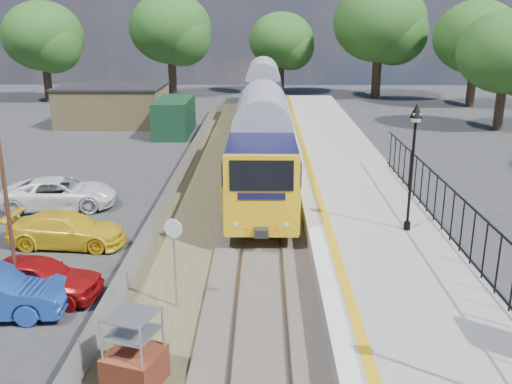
{
  "coord_description": "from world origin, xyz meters",
  "views": [
    {
      "loc": [
        0.07,
        -13.51,
        8.32
      ],
      "look_at": [
        -0.21,
        7.0,
        2.0
      ],
      "focal_mm": 40.0,
      "sensor_mm": 36.0,
      "label": 1
    }
  ],
  "objects_px": {
    "speed_sign": "(174,248)",
    "car_red": "(36,278)",
    "train": "(263,107)",
    "car_yellow": "(67,230)",
    "carpark_lamp": "(3,178)",
    "brick_plinth": "(134,352)",
    "victorian_lamp_north": "(414,138)",
    "car_white": "(60,193)"
  },
  "relations": [
    {
      "from": "speed_sign",
      "to": "car_white",
      "type": "relative_size",
      "value": 0.57
    },
    {
      "from": "train",
      "to": "victorian_lamp_north",
      "type": "bearing_deg",
      "value": -75.2
    },
    {
      "from": "speed_sign",
      "to": "car_red",
      "type": "bearing_deg",
      "value": -170.27
    },
    {
      "from": "speed_sign",
      "to": "car_yellow",
      "type": "distance_m",
      "value": 6.98
    },
    {
      "from": "victorian_lamp_north",
      "to": "train",
      "type": "relative_size",
      "value": 0.11
    },
    {
      "from": "brick_plinth",
      "to": "car_yellow",
      "type": "relative_size",
      "value": 0.44
    },
    {
      "from": "train",
      "to": "car_yellow",
      "type": "height_order",
      "value": "train"
    },
    {
      "from": "brick_plinth",
      "to": "speed_sign",
      "type": "distance_m",
      "value": 3.89
    },
    {
      "from": "brick_plinth",
      "to": "car_yellow",
      "type": "height_order",
      "value": "brick_plinth"
    },
    {
      "from": "brick_plinth",
      "to": "car_white",
      "type": "distance_m",
      "value": 14.41
    },
    {
      "from": "speed_sign",
      "to": "car_red",
      "type": "height_order",
      "value": "speed_sign"
    },
    {
      "from": "speed_sign",
      "to": "carpark_lamp",
      "type": "bearing_deg",
      "value": -167.38
    },
    {
      "from": "brick_plinth",
      "to": "car_yellow",
      "type": "xyz_separation_m",
      "value": [
        -4.44,
        8.58,
        -0.28
      ]
    },
    {
      "from": "brick_plinth",
      "to": "train",
      "type": "bearing_deg",
      "value": 84.1
    },
    {
      "from": "speed_sign",
      "to": "car_white",
      "type": "xyz_separation_m",
      "value": [
        -6.64,
        9.26,
        -1.25
      ]
    },
    {
      "from": "victorian_lamp_north",
      "to": "speed_sign",
      "type": "xyz_separation_m",
      "value": [
        -7.8,
        -4.36,
        -2.35
      ]
    },
    {
      "from": "car_white",
      "to": "victorian_lamp_north",
      "type": "bearing_deg",
      "value": -115.61
    },
    {
      "from": "carpark_lamp",
      "to": "car_red",
      "type": "height_order",
      "value": "carpark_lamp"
    },
    {
      "from": "victorian_lamp_north",
      "to": "brick_plinth",
      "type": "bearing_deg",
      "value": -135.43
    },
    {
      "from": "car_white",
      "to": "speed_sign",
      "type": "bearing_deg",
      "value": -151.22
    },
    {
      "from": "car_yellow",
      "to": "car_red",
      "type": "bearing_deg",
      "value": -169.62
    },
    {
      "from": "carpark_lamp",
      "to": "car_red",
      "type": "distance_m",
      "value": 3.26
    },
    {
      "from": "train",
      "to": "brick_plinth",
      "type": "bearing_deg",
      "value": -95.9
    },
    {
      "from": "brick_plinth",
      "to": "car_red",
      "type": "bearing_deg",
      "value": 132.28
    },
    {
      "from": "carpark_lamp",
      "to": "car_white",
      "type": "xyz_separation_m",
      "value": [
        -1.75,
        8.81,
        -3.19
      ]
    },
    {
      "from": "speed_sign",
      "to": "brick_plinth",
      "type": "bearing_deg",
      "value": -78.32
    },
    {
      "from": "speed_sign",
      "to": "car_yellow",
      "type": "bearing_deg",
      "value": 152.87
    },
    {
      "from": "speed_sign",
      "to": "train",
      "type": "bearing_deg",
      "value": 102.07
    },
    {
      "from": "victorian_lamp_north",
      "to": "carpark_lamp",
      "type": "xyz_separation_m",
      "value": [
        -12.69,
        -3.9,
        -0.41
      ]
    },
    {
      "from": "train",
      "to": "speed_sign",
      "type": "height_order",
      "value": "train"
    },
    {
      "from": "victorian_lamp_north",
      "to": "speed_sign",
      "type": "bearing_deg",
      "value": -150.81
    },
    {
      "from": "victorian_lamp_north",
      "to": "car_red",
      "type": "distance_m",
      "value": 13.23
    },
    {
      "from": "brick_plinth",
      "to": "carpark_lamp",
      "type": "distance_m",
      "value": 6.81
    },
    {
      "from": "victorian_lamp_north",
      "to": "brick_plinth",
      "type": "distance_m",
      "value": 12.0
    },
    {
      "from": "victorian_lamp_north",
      "to": "car_white",
      "type": "relative_size",
      "value": 0.92
    },
    {
      "from": "victorian_lamp_north",
      "to": "car_red",
      "type": "relative_size",
      "value": 1.15
    },
    {
      "from": "victorian_lamp_north",
      "to": "car_yellow",
      "type": "height_order",
      "value": "victorian_lamp_north"
    },
    {
      "from": "victorian_lamp_north",
      "to": "car_red",
      "type": "bearing_deg",
      "value": -162.97
    },
    {
      "from": "carpark_lamp",
      "to": "car_yellow",
      "type": "height_order",
      "value": "carpark_lamp"
    },
    {
      "from": "car_red",
      "to": "brick_plinth",
      "type": "bearing_deg",
      "value": -130.95
    },
    {
      "from": "train",
      "to": "brick_plinth",
      "type": "xyz_separation_m",
      "value": [
        -2.91,
        -28.14,
        -1.42
      ]
    },
    {
      "from": "victorian_lamp_north",
      "to": "car_white",
      "type": "height_order",
      "value": "victorian_lamp_north"
    }
  ]
}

